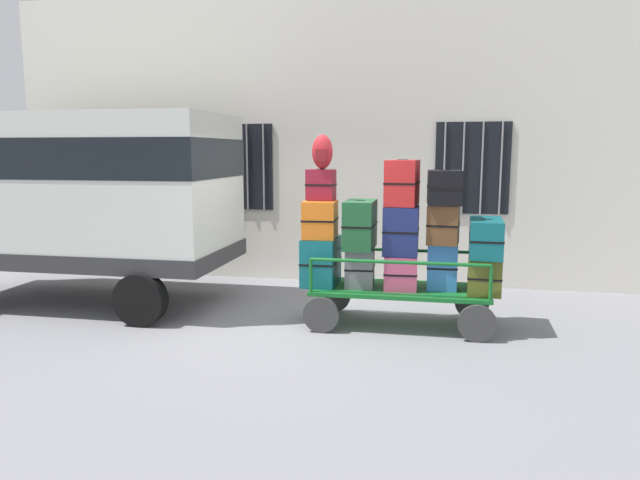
% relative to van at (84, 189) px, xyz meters
% --- Properties ---
extents(ground_plane, '(40.00, 40.00, 0.00)m').
position_rel_van_xyz_m(ground_plane, '(3.52, -0.44, -1.72)').
color(ground_plane, gray).
extents(building_wall, '(12.00, 0.38, 5.00)m').
position_rel_van_xyz_m(building_wall, '(3.52, 2.25, 0.78)').
color(building_wall, silver).
rests_on(building_wall, ground).
extents(van, '(4.32, 2.14, 2.80)m').
position_rel_van_xyz_m(van, '(0.00, 0.00, 0.00)').
color(van, silver).
rests_on(van, ground).
extents(luggage_cart, '(2.37, 1.08, 0.51)m').
position_rel_van_xyz_m(luggage_cart, '(4.71, -0.34, -1.32)').
color(luggage_cart, '#146023').
rests_on(luggage_cart, ground).
extents(cart_railing, '(2.24, 0.94, 0.44)m').
position_rel_van_xyz_m(cart_railing, '(4.71, -0.34, -0.85)').
color(cart_railing, '#146023').
rests_on(cart_railing, luggage_cart).
extents(suitcase_left_bottom, '(0.45, 0.70, 0.64)m').
position_rel_van_xyz_m(suitcase_left_bottom, '(3.65, -0.31, -0.90)').
color(suitcase_left_bottom, '#0F5960').
rests_on(suitcase_left_bottom, luggage_cart).
extents(suitcase_left_middle, '(0.45, 0.54, 0.50)m').
position_rel_van_xyz_m(suitcase_left_middle, '(3.65, -0.37, -0.33)').
color(suitcase_left_middle, orange).
rests_on(suitcase_left_middle, suitcase_left_bottom).
extents(suitcase_left_top, '(0.39, 0.27, 0.41)m').
position_rel_van_xyz_m(suitcase_left_top, '(3.65, -0.32, 0.12)').
color(suitcase_left_top, maroon).
rests_on(suitcase_left_top, suitcase_left_middle).
extents(suitcase_midleft_bottom, '(0.40, 0.53, 0.51)m').
position_rel_van_xyz_m(suitcase_midleft_bottom, '(4.18, -0.33, -0.96)').
color(suitcase_midleft_bottom, slate).
rests_on(suitcase_midleft_bottom, luggage_cart).
extents(suitcase_midleft_middle, '(0.39, 0.69, 0.63)m').
position_rel_van_xyz_m(suitcase_midleft_middle, '(4.18, -0.37, -0.39)').
color(suitcase_midleft_middle, '#194C28').
rests_on(suitcase_midleft_middle, suitcase_midleft_bottom).
extents(suitcase_center_bottom, '(0.46, 0.60, 0.45)m').
position_rel_van_xyz_m(suitcase_center_bottom, '(4.71, -0.34, -0.99)').
color(suitcase_center_bottom, '#CC4C72').
rests_on(suitcase_center_bottom, luggage_cart).
extents(suitcase_center_middle, '(0.45, 0.54, 0.63)m').
position_rel_van_xyz_m(suitcase_center_middle, '(4.71, -0.35, -0.45)').
color(suitcase_center_middle, navy).
rests_on(suitcase_center_middle, suitcase_center_bottom).
extents(suitcase_center_top, '(0.44, 0.64, 0.59)m').
position_rel_van_xyz_m(suitcase_center_top, '(4.71, -0.31, 0.16)').
color(suitcase_center_top, '#B21E1E').
rests_on(suitcase_center_top, suitcase_center_middle).
extents(suitcase_midright_bottom, '(0.39, 0.30, 0.60)m').
position_rel_van_xyz_m(suitcase_midright_bottom, '(5.24, -0.34, -0.91)').
color(suitcase_midright_bottom, '#3372C6').
rests_on(suitcase_midright_bottom, luggage_cart).
extents(suitcase_midright_middle, '(0.43, 0.45, 0.50)m').
position_rel_van_xyz_m(suitcase_midright_middle, '(5.24, -0.36, -0.36)').
color(suitcase_midright_middle, brown).
rests_on(suitcase_midright_middle, suitcase_midright_bottom).
extents(suitcase_midright_top, '(0.45, 0.56, 0.43)m').
position_rel_van_xyz_m(suitcase_midright_top, '(5.24, -0.34, 0.11)').
color(suitcase_midright_top, black).
rests_on(suitcase_midright_top, suitcase_midright_middle).
extents(suitcase_right_bottom, '(0.46, 0.71, 0.46)m').
position_rel_van_xyz_m(suitcase_right_bottom, '(5.77, -0.36, -0.98)').
color(suitcase_right_bottom, '#4C5119').
rests_on(suitcase_right_bottom, luggage_cart).
extents(suitcase_right_middle, '(0.44, 0.87, 0.47)m').
position_rel_van_xyz_m(suitcase_right_middle, '(5.77, -0.32, -0.52)').
color(suitcase_right_middle, '#0F5960').
rests_on(suitcase_right_middle, suitcase_right_bottom).
extents(backpack, '(0.27, 0.22, 0.44)m').
position_rel_van_xyz_m(backpack, '(3.68, -0.37, 0.55)').
color(backpack, maroon).
rests_on(backpack, suitcase_left_top).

